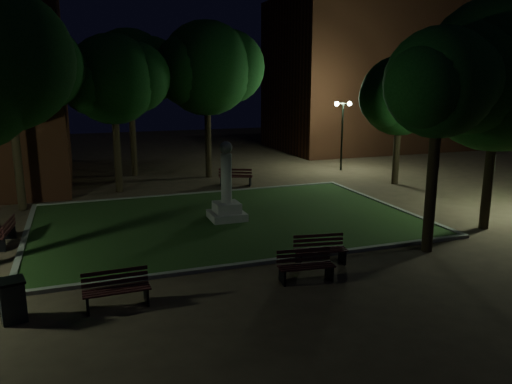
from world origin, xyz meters
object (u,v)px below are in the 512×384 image
at_px(bench_west_near, 117,290).
at_px(trash_bin, 13,300).
at_px(bench_left_side, 3,233).
at_px(bench_near_left, 305,266).
at_px(bench_far_side, 236,177).
at_px(bench_near_right, 320,250).
at_px(monument, 227,198).

bearing_deg(bench_west_near, trash_bin, 178.05).
relative_size(bench_left_side, trash_bin, 1.67).
xyz_separation_m(bench_near_left, bench_far_side, (2.07, 13.25, 0.05)).
xyz_separation_m(bench_near_left, bench_left_side, (-8.58, 6.38, 0.02)).
relative_size(bench_near_left, bench_near_right, 0.98).
bearing_deg(bench_far_side, bench_left_side, 57.57).
distance_m(bench_left_side, bench_far_side, 12.67).
xyz_separation_m(bench_near_right, bench_far_side, (1.05, 12.16, 0.04)).
relative_size(bench_near_right, bench_far_side, 0.90).
height_order(monument, trash_bin, monument).
bearing_deg(bench_west_near, bench_near_right, 7.44).
xyz_separation_m(bench_near_left, trash_bin, (-7.65, 0.12, 0.11)).
bearing_deg(monument, bench_near_left, -86.88).
bearing_deg(bench_left_side, bench_near_right, 68.10).
height_order(bench_near_left, bench_far_side, bench_far_side).
height_order(bench_near_right, trash_bin, trash_bin).
height_order(bench_near_right, bench_west_near, bench_west_near).
bearing_deg(trash_bin, bench_far_side, 53.51).
relative_size(bench_west_near, trash_bin, 1.61).
height_order(bench_near_right, bench_left_side, bench_left_side).
bearing_deg(bench_left_side, trash_bin, 15.46).
bearing_deg(bench_left_side, bench_far_side, 129.81).
xyz_separation_m(bench_near_right, bench_left_side, (-9.60, 5.30, 0.01)).
height_order(monument, bench_west_near, monument).
distance_m(bench_near_right, trash_bin, 8.72).
relative_size(monument, bench_left_side, 1.84).
bearing_deg(trash_bin, bench_near_right, 6.39).
distance_m(bench_near_left, bench_far_side, 13.41).
bearing_deg(trash_bin, monument, 42.24).
bearing_deg(bench_near_right, bench_near_left, -124.36).
height_order(bench_left_side, bench_far_side, bench_far_side).
height_order(bench_west_near, bench_left_side, bench_left_side).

